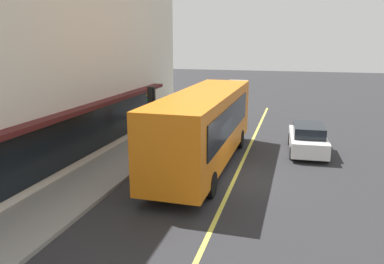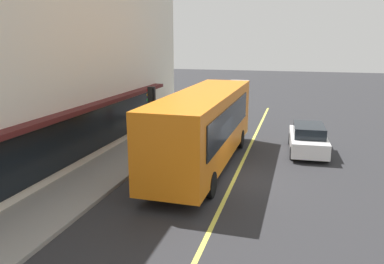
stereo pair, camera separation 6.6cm
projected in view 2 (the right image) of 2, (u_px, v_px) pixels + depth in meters
name	position (u px, v px, depth m)	size (l,w,h in m)	color
ground	(235.00, 179.00, 16.31)	(120.00, 120.00, 0.00)	#28282B
sidewalk	(114.00, 165.00, 17.78)	(80.00, 2.66, 0.15)	gray
lane_centre_stripe	(235.00, 178.00, 16.31)	(36.00, 0.16, 0.01)	#D8D14C
bus	(205.00, 125.00, 17.56)	(11.16, 2.70, 3.50)	orange
traffic_light	(152.00, 102.00, 20.56)	(0.30, 0.52, 3.20)	#2D2D33
car_white	(308.00, 139.00, 19.92)	(4.38, 2.03, 1.52)	white
pedestrian_by_curb	(168.00, 120.00, 22.90)	(0.34, 0.34, 1.56)	black
pedestrian_near_storefront	(174.00, 103.00, 28.66)	(0.34, 0.34, 1.74)	black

